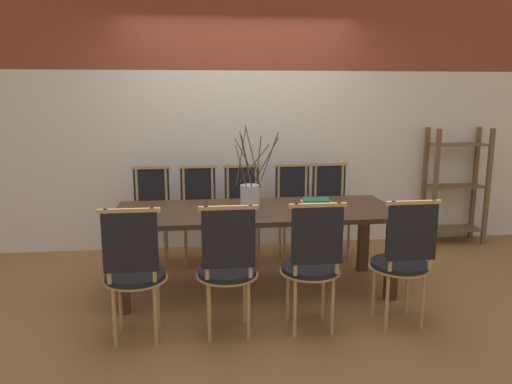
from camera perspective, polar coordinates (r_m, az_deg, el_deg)
ground_plane at (r=4.49m, az=0.00°, el=-11.03°), size 16.00×16.00×0.00m
wall_rear at (r=5.50m, az=-1.77°, el=10.20°), size 12.00×0.06×3.20m
dining_table at (r=4.29m, az=0.00°, el=-3.19°), size 2.39×0.91×0.73m
chair_near_leftend at (r=3.54m, az=-13.75°, el=-8.59°), size 0.44×0.44×0.98m
chair_near_left at (r=3.52m, az=-3.26°, el=-8.38°), size 0.44×0.44×0.98m
chair_near_center at (r=3.61m, az=6.43°, el=-7.95°), size 0.44×0.44×0.98m
chair_near_right at (r=3.81m, az=16.42°, el=-7.26°), size 0.44×0.44×0.98m
chair_far_leftend at (r=5.10m, az=-11.86°, el=-2.35°), size 0.44×0.44×0.98m
chair_far_left at (r=5.08m, az=-6.57°, el=-2.23°), size 0.44×0.44×0.98m
chair_far_center at (r=5.10m, az=-1.47°, el=-2.10°), size 0.44×0.44×0.98m
chair_far_right at (r=5.18m, az=4.40°, el=-1.93°), size 0.44×0.44×0.98m
chair_far_rightend at (r=5.27m, az=8.62°, el=-1.79°), size 0.44×0.44×0.98m
vase_centerpiece at (r=4.31m, az=-0.67°, el=-0.28°), size 0.38×0.38×0.72m
book_stack at (r=4.46m, az=6.87°, el=-1.12°), size 0.26×0.21×0.05m
shelving_rack at (r=6.11m, az=21.83°, el=0.60°), size 0.66×0.31×1.32m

